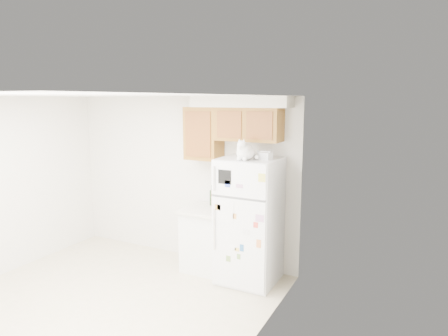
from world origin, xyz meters
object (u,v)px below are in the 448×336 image
Objects in this scene: refrigerator at (249,221)px; bottle_green at (212,195)px; cat at (245,152)px; storage_box_front at (266,156)px; bottle_amber at (213,195)px; base_counter at (207,239)px; storage_box_back at (265,154)px.

refrigerator is 5.62× the size of bottle_green.
cat is 0.28m from storage_box_front.
refrigerator is at bearing 92.31° from cat.
cat is at bearing -87.69° from refrigerator.
bottle_amber is at bearing 161.71° from refrigerator.
base_counter is 0.63m from bottle_green.
bottle_green is at bearing 142.37° from bottle_amber.
bottle_amber reaches higher than bottle_green.
storage_box_back reaches higher than bottle_green.
bottle_green is (-0.92, 0.26, -0.67)m from storage_box_front.
storage_box_front is at bearing -69.96° from storage_box_back.
storage_box_back is 1.12m from bottle_green.
base_counter is at bearing 173.11° from storage_box_back.
bottle_amber is (-0.67, 0.39, -0.73)m from cat.
storage_box_back is at bearing 57.46° from cat.
storage_box_front reaches higher than base_counter.
cat reaches higher than refrigerator.
refrigerator is at bearing -161.50° from storage_box_back.
bottle_amber is at bearing 149.46° from cat.
storage_box_back is 1.08m from bottle_amber.
storage_box_front is (0.05, -0.10, -0.01)m from storage_box_back.
bottle_amber reaches higher than base_counter.
base_counter is at bearing -87.04° from bottle_green.
base_counter is 3.04× the size of bottle_green.
base_counter is at bearing -171.85° from storage_box_front.
storage_box_front is at bearing -14.77° from bottle_amber.
base_counter is 1.55m from storage_box_back.
refrigerator is 0.92m from storage_box_back.
storage_box_front is at bearing -3.92° from refrigerator.
cat is 2.23× the size of storage_box_back.
base_counter is 2.29× the size of cat.
storage_box_front is at bearing -5.56° from base_counter.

